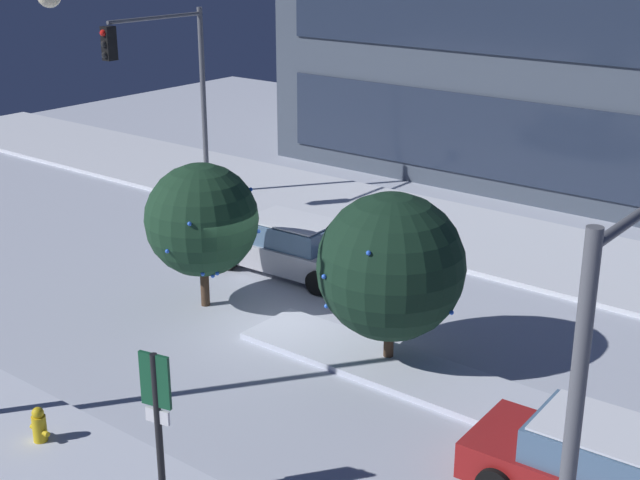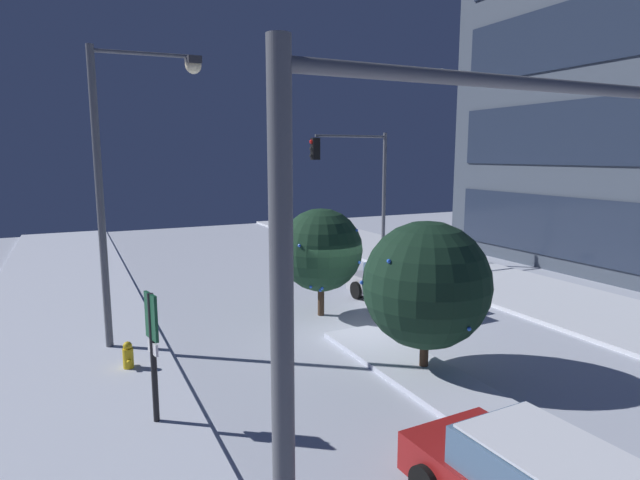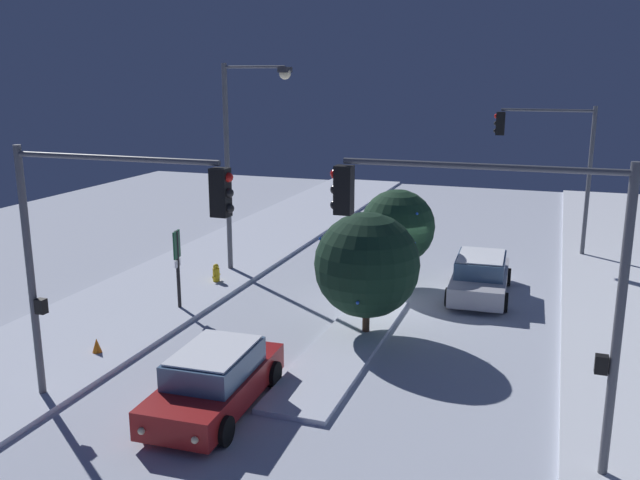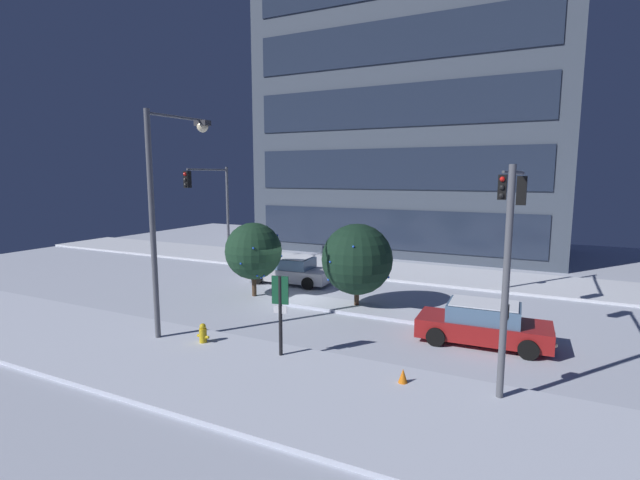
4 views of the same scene
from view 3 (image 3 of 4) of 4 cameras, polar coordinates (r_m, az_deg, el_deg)
ground at (r=24.11m, az=6.09°, el=-5.10°), size 52.00×52.00×0.00m
curb_strip_near at (r=27.05m, az=-11.10°, el=-3.03°), size 52.00×5.20×0.14m
median_strip at (r=19.98m, az=2.19°, el=-8.89°), size 9.00×1.80×0.14m
car_near at (r=16.59m, az=-8.79°, el=-11.54°), size 4.65×2.18×1.49m
car_far at (r=25.03m, az=13.29°, el=-2.98°), size 4.82×2.23×1.49m
traffic_light_corner_far_left at (r=30.99m, az=18.88°, el=6.95°), size 0.32×4.17×6.47m
traffic_light_corner_far_right at (r=13.50m, az=14.89°, el=-1.26°), size 0.32×5.75×6.26m
traffic_light_corner_near_right at (r=15.81m, az=-17.87°, el=0.51°), size 0.32×5.47×6.21m
street_lamp_arched at (r=26.38m, az=-6.47°, el=8.26°), size 0.59×2.88×8.17m
fire_hydrant at (r=25.96m, az=-8.70°, el=-2.89°), size 0.48×0.26×0.82m
parking_info_sign at (r=22.96m, az=-11.87°, el=-1.67°), size 0.55×0.17×2.76m
decorated_tree_median at (r=20.27m, az=3.96°, el=-2.10°), size 3.17×3.17×3.82m
decorated_tree_left_of_median at (r=25.34m, az=6.51°, el=1.11°), size 2.78×2.78×3.65m
construction_cone at (r=20.33m, az=-18.20°, el=-8.57°), size 0.36×0.36×0.55m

